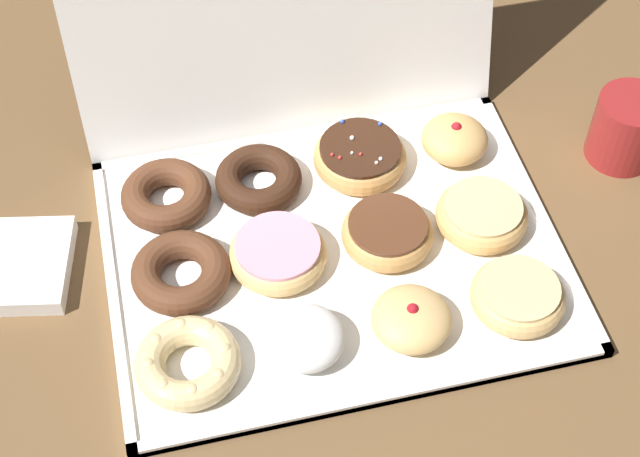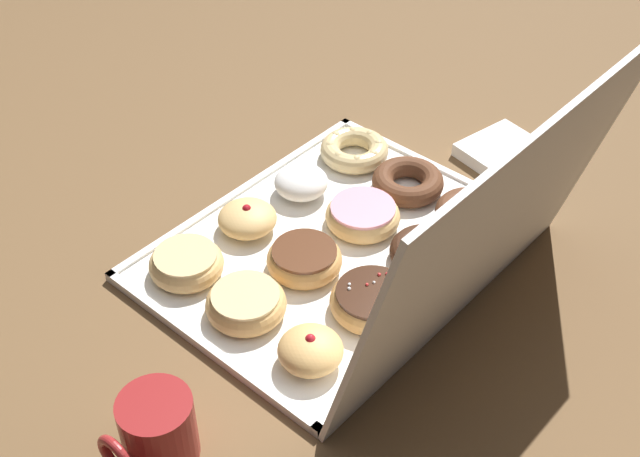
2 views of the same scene
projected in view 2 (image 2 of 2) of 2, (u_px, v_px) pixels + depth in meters
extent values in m
plane|color=brown|center=(334.00, 251.00, 1.29)|extent=(3.00, 3.00, 0.00)
cube|color=white|center=(334.00, 249.00, 1.29)|extent=(0.54, 0.41, 0.01)
cube|color=white|center=(241.00, 192.00, 1.39)|extent=(0.54, 0.01, 0.01)
cube|color=white|center=(443.00, 312.00, 1.18)|extent=(0.54, 0.01, 0.01)
cube|color=white|center=(436.00, 169.00, 1.43)|extent=(0.01, 0.41, 0.01)
cube|color=white|center=(205.00, 346.00, 1.14)|extent=(0.01, 0.41, 0.01)
cube|color=white|center=(497.00, 231.00, 1.03)|extent=(0.54, 0.11, 0.38)
torus|color=#EACC8C|center=(354.00, 150.00, 1.44)|extent=(0.12, 0.12, 0.03)
sphere|color=#EACC8C|center=(339.00, 157.00, 1.41)|extent=(0.02, 0.02, 0.02)
sphere|color=#EACC8C|center=(357.00, 160.00, 1.40)|extent=(0.02, 0.02, 0.02)
sphere|color=#EACC8C|center=(374.00, 155.00, 1.42)|extent=(0.02, 0.02, 0.02)
sphere|color=#EACC8C|center=(379.00, 145.00, 1.44)|extent=(0.02, 0.02, 0.02)
sphere|color=#EACC8C|center=(370.00, 135.00, 1.46)|extent=(0.02, 0.02, 0.02)
sphere|color=#EACC8C|center=(352.00, 132.00, 1.47)|extent=(0.02, 0.02, 0.02)
sphere|color=#EACC8C|center=(336.00, 136.00, 1.46)|extent=(0.02, 0.02, 0.02)
sphere|color=#EACC8C|center=(330.00, 147.00, 1.43)|extent=(0.02, 0.02, 0.02)
ellipsoid|color=white|center=(301.00, 182.00, 1.37)|extent=(0.09, 0.09, 0.05)
ellipsoid|color=#E5B770|center=(247.00, 218.00, 1.30)|extent=(0.09, 0.09, 0.04)
sphere|color=#B21923|center=(247.00, 209.00, 1.29)|extent=(0.01, 0.01, 0.01)
torus|color=#E5B770|center=(187.00, 264.00, 1.23)|extent=(0.11, 0.11, 0.03)
cylinder|color=#EACC8C|center=(185.00, 256.00, 1.22)|extent=(0.09, 0.09, 0.01)
torus|color=#59331E|center=(406.00, 181.00, 1.38)|extent=(0.12, 0.12, 0.03)
torus|color=#E5B770|center=(363.00, 216.00, 1.31)|extent=(0.12, 0.12, 0.03)
cylinder|color=pink|center=(364.00, 208.00, 1.30)|extent=(0.10, 0.10, 0.01)
torus|color=tan|center=(304.00, 260.00, 1.24)|extent=(0.11, 0.11, 0.04)
cylinder|color=#59331E|center=(304.00, 251.00, 1.22)|extent=(0.09, 0.09, 0.01)
torus|color=tan|center=(245.00, 303.00, 1.17)|extent=(0.11, 0.11, 0.04)
cylinder|color=#EACC8C|center=(244.00, 295.00, 1.16)|extent=(0.09, 0.09, 0.01)
torus|color=#59331E|center=(471.00, 214.00, 1.32)|extent=(0.11, 0.11, 0.03)
torus|color=#381E11|center=(426.00, 252.00, 1.25)|extent=(0.11, 0.11, 0.03)
torus|color=tan|center=(373.00, 301.00, 1.17)|extent=(0.12, 0.12, 0.04)
cylinder|color=#381E11|center=(373.00, 293.00, 1.16)|extent=(0.10, 0.10, 0.01)
sphere|color=blue|center=(376.00, 316.00, 1.12)|extent=(0.01, 0.01, 0.01)
sphere|color=red|center=(367.00, 285.00, 1.17)|extent=(0.00, 0.00, 0.00)
sphere|color=white|center=(349.00, 289.00, 1.16)|extent=(0.01, 0.01, 0.01)
sphere|color=red|center=(379.00, 275.00, 1.18)|extent=(0.01, 0.01, 0.01)
sphere|color=blue|center=(406.00, 303.00, 1.14)|extent=(0.01, 0.01, 0.01)
sphere|color=white|center=(374.00, 282.00, 1.17)|extent=(0.00, 0.00, 0.00)
sphere|color=white|center=(349.00, 284.00, 1.17)|extent=(0.00, 0.00, 0.00)
sphere|color=white|center=(385.00, 294.00, 1.15)|extent=(0.01, 0.01, 0.01)
sphere|color=red|center=(387.00, 274.00, 1.18)|extent=(0.00, 0.00, 0.00)
ellipsoid|color=tan|center=(311.00, 350.00, 1.10)|extent=(0.09, 0.09, 0.05)
sphere|color=#B21923|center=(310.00, 339.00, 1.08)|extent=(0.01, 0.01, 0.01)
cylinder|color=maroon|center=(158.00, 429.00, 0.99)|extent=(0.09, 0.09, 0.09)
cylinder|color=black|center=(154.00, 407.00, 0.96)|extent=(0.08, 0.08, 0.01)
cube|color=white|center=(506.00, 154.00, 1.46)|extent=(0.15, 0.15, 0.02)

